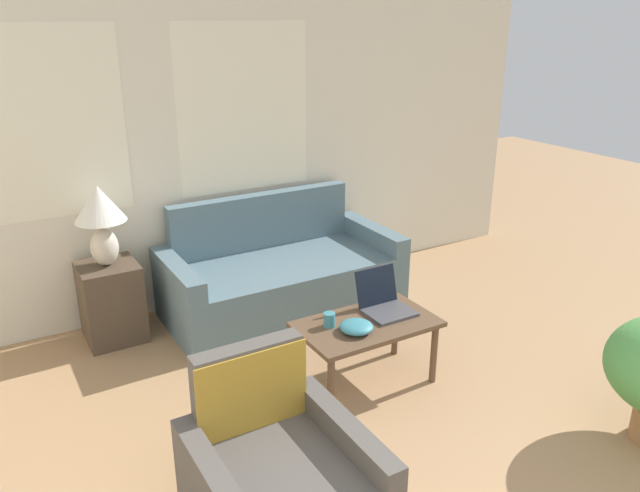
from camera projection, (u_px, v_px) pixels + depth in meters
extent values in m
cube|color=silver|center=(165.00, 148.00, 4.68)|extent=(6.91, 0.05, 2.60)
cube|color=white|center=(42.00, 125.00, 4.18)|extent=(1.10, 0.01, 1.30)
cube|color=white|center=(244.00, 109.00, 4.88)|extent=(1.10, 0.01, 1.30)
cube|color=slate|center=(283.00, 286.00, 4.97)|extent=(1.56, 0.88, 0.43)
cube|color=slate|center=(262.00, 245.00, 5.20)|extent=(1.56, 0.12, 0.88)
cube|color=slate|center=(179.00, 300.00, 4.54)|extent=(0.14, 0.88, 0.58)
cube|color=slate|center=(371.00, 257.00, 5.35)|extent=(0.14, 0.88, 0.58)
cube|color=#514C47|center=(250.00, 423.00, 2.97)|extent=(0.53, 0.10, 0.84)
cube|color=#514C47|center=(345.00, 468.00, 2.90)|extent=(0.10, 0.79, 0.54)
cube|color=#A87F28|center=(254.00, 411.00, 2.89)|extent=(0.55, 0.01, 0.61)
cube|color=#4C3D2D|center=(112.00, 302.00, 4.51)|extent=(0.41, 0.41, 0.58)
ellipsoid|color=beige|center=(105.00, 247.00, 4.36)|extent=(0.19, 0.19, 0.27)
cylinder|color=tan|center=(102.00, 225.00, 4.30)|extent=(0.02, 0.02, 0.06)
cone|color=white|center=(99.00, 203.00, 4.25)|extent=(0.35, 0.35, 0.25)
cube|color=brown|center=(367.00, 324.00, 3.90)|extent=(0.87, 0.51, 0.03)
cylinder|color=brown|center=(331.00, 388.00, 3.63)|extent=(0.04, 0.04, 0.41)
cylinder|color=brown|center=(434.00, 353.00, 4.00)|extent=(0.04, 0.04, 0.41)
cylinder|color=brown|center=(297.00, 356.00, 3.96)|extent=(0.04, 0.04, 0.41)
cylinder|color=brown|center=(395.00, 327.00, 4.33)|extent=(0.04, 0.04, 0.41)
cube|color=#47474C|center=(389.00, 313.00, 4.00)|extent=(0.30, 0.25, 0.02)
cube|color=black|center=(376.00, 286.00, 4.08)|extent=(0.30, 0.08, 0.24)
cylinder|color=teal|center=(329.00, 320.00, 3.83)|extent=(0.07, 0.07, 0.09)
ellipsoid|color=teal|center=(356.00, 327.00, 3.77)|extent=(0.21, 0.21, 0.07)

